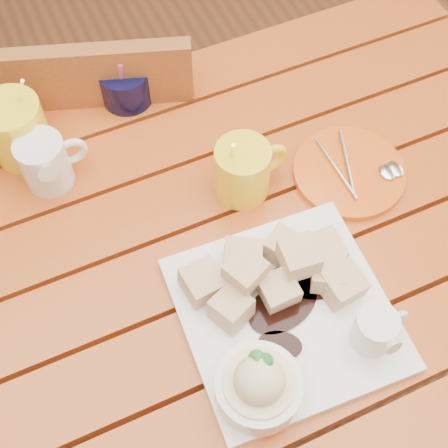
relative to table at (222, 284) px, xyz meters
name	(u,v)px	position (x,y,z in m)	size (l,w,h in m)	color
ground	(223,395)	(0.00, 0.00, -0.64)	(5.00, 5.00, 0.00)	#5D2F1A
table	(222,284)	(0.00, 0.00, 0.00)	(1.20, 0.79, 0.75)	#AC3C16
dessert_plate	(282,322)	(0.02, -0.14, 0.14)	(0.29, 0.29, 0.11)	white
coffee_mug_left	(15,130)	(-0.22, 0.30, 0.16)	(0.13, 0.10, 0.16)	yellow
coffee_mug_right	(244,170)	(0.08, 0.09, 0.16)	(0.12, 0.08, 0.14)	yellow
cream_pitcher	(46,162)	(-0.19, 0.23, 0.15)	(0.11, 0.09, 0.09)	white
sugar_caddy	(125,84)	(-0.02, 0.34, 0.14)	(0.09, 0.09, 0.10)	black
orange_saucer	(350,172)	(0.24, 0.04, 0.11)	(0.18, 0.18, 0.02)	#E25713
chair_far	(101,150)	(-0.08, 0.47, -0.16)	(0.52, 0.52, 0.87)	brown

